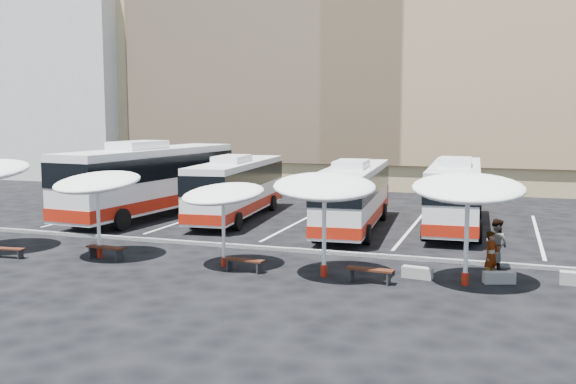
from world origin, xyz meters
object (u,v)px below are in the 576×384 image
(wood_bench_1, at_px, (106,249))
(wood_bench_3, at_px, (370,272))
(sunshade_1, at_px, (97,183))
(passenger_0, at_px, (491,256))
(bus_3, at_px, (455,192))
(conc_bench_1, at_px, (499,278))
(sunshade_4, at_px, (468,189))
(bus_2, at_px, (354,194))
(sunshade_2, at_px, (223,194))
(wood_bench_0, at_px, (8,250))
(conc_bench_0, at_px, (417,273))
(passenger_1, at_px, (497,244))
(wood_bench_2, at_px, (244,262))
(sunshade_3, at_px, (324,187))
(bus_0, at_px, (151,178))
(bus_1, at_px, (237,186))

(wood_bench_1, height_order, wood_bench_3, wood_bench_1)
(sunshade_1, bearing_deg, passenger_0, 4.91)
(bus_3, height_order, wood_bench_3, bus_3)
(conc_bench_1, bearing_deg, sunshade_4, -150.25)
(bus_2, xyz_separation_m, bus_3, (4.76, 2.07, 0.05))
(sunshade_2, bearing_deg, bus_3, 56.43)
(wood_bench_0, relative_size, conc_bench_0, 1.29)
(sunshade_1, distance_m, passenger_1, 15.56)
(sunshade_1, bearing_deg, conc_bench_0, 3.40)
(wood_bench_2, xyz_separation_m, conc_bench_0, (6.13, 1.08, -0.16))
(sunshade_3, height_order, wood_bench_1, sunshade_3)
(sunshade_3, distance_m, wood_bench_0, 13.14)
(bus_3, distance_m, conc_bench_0, 11.03)
(sunshade_4, relative_size, wood_bench_3, 2.45)
(wood_bench_2, bearing_deg, wood_bench_0, -174.64)
(bus_0, bearing_deg, sunshade_4, -23.35)
(sunshade_1, xyz_separation_m, wood_bench_3, (11.09, -0.41, -2.65))
(conc_bench_1, height_order, passenger_1, passenger_1)
(sunshade_2, height_order, wood_bench_1, sunshade_2)
(wood_bench_0, xyz_separation_m, passenger_1, (18.55, 4.14, 0.65))
(sunshade_2, bearing_deg, sunshade_3, -3.53)
(sunshade_2, bearing_deg, conc_bench_1, 4.43)
(sunshade_3, relative_size, sunshade_4, 1.14)
(wood_bench_0, xyz_separation_m, passenger_0, (18.38, 2.54, 0.54))
(sunshade_1, bearing_deg, sunshade_2, 1.82)
(bus_0, relative_size, sunshade_3, 2.98)
(wood_bench_1, bearing_deg, sunshade_1, 158.73)
(sunshade_3, bearing_deg, conc_bench_1, 9.72)
(passenger_0, relative_size, passenger_1, 0.89)
(sunshade_2, xyz_separation_m, wood_bench_1, (-4.98, -0.33, -2.37))
(wood_bench_0, relative_size, wood_bench_3, 0.82)
(sunshade_1, height_order, sunshade_3, sunshade_3)
(conc_bench_1, height_order, passenger_0, passenger_0)
(wood_bench_3, height_order, passenger_1, passenger_1)
(bus_3, xyz_separation_m, conc_bench_1, (2.27, -10.71, -1.65))
(bus_3, height_order, sunshade_4, sunshade_4)
(bus_2, bearing_deg, conc_bench_0, -68.25)
(sunshade_2, height_order, wood_bench_0, sunshade_2)
(sunshade_3, distance_m, passenger_1, 6.87)
(conc_bench_1, bearing_deg, passenger_1, 93.38)
(sunshade_4, relative_size, wood_bench_1, 2.41)
(wood_bench_1, height_order, conc_bench_1, wood_bench_1)
(bus_1, xyz_separation_m, conc_bench_0, (11.19, -10.22, -1.61))
(wood_bench_3, xyz_separation_m, conc_bench_1, (4.18, 1.35, -0.18))
(wood_bench_2, xyz_separation_m, passenger_1, (8.74, 3.22, 0.60))
(bus_2, height_order, wood_bench_1, bus_2)
(bus_3, xyz_separation_m, wood_bench_1, (-12.60, -11.80, -1.46))
(bus_2, height_order, sunshade_2, bus_2)
(bus_2, relative_size, sunshade_1, 2.87)
(bus_1, bearing_deg, bus_0, -175.40)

